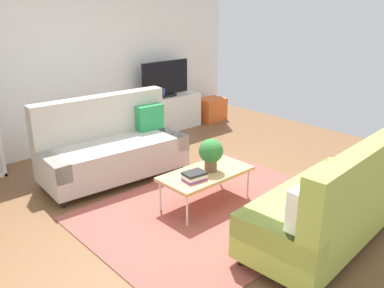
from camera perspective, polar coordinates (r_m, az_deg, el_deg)
name	(u,v)px	position (r m, az deg, el deg)	size (l,w,h in m)	color
ground_plane	(193,202)	(5.01, 0.16, -8.04)	(7.68, 7.68, 0.00)	brown
wall_far	(73,57)	(6.82, -16.26, 11.52)	(6.40, 0.12, 2.90)	white
area_rug	(214,211)	(4.80, 3.14, -9.33)	(2.90, 2.20, 0.01)	#9E4C42
couch_beige	(112,147)	(5.60, -11.07, -0.40)	(1.96, 0.98, 1.10)	#B2ADA3
couch_green	(330,206)	(4.21, 18.67, -8.13)	(1.95, 0.97, 1.10)	#A3BC4C
coffee_table	(206,174)	(4.78, 1.94, -4.22)	(1.10, 0.56, 0.42)	tan
tv_console	(165,113)	(7.59, -3.72, 4.30)	(1.40, 0.44, 0.64)	silver
tv	(165,79)	(7.43, -3.73, 8.97)	(1.00, 0.20, 0.64)	black
storage_trunk	(211,109)	(8.25, 2.72, 4.86)	(0.52, 0.40, 0.44)	orange
potted_plant	(211,153)	(4.73, 2.65, -1.20)	(0.29, 0.29, 0.39)	brown
table_book_0	(194,179)	(4.57, 0.32, -4.87)	(0.24, 0.18, 0.03)	purple
table_book_1	(194,176)	(4.55, 0.32, -4.50)	(0.24, 0.18, 0.04)	silver
table_book_2	(194,173)	(4.54, 0.32, -4.11)	(0.24, 0.18, 0.03)	#262626
vase_0	(137,97)	(7.20, -7.66, 6.47)	(0.11, 0.11, 0.13)	#33B29E
vase_1	(145,95)	(7.29, -6.55, 6.87)	(0.08, 0.08, 0.17)	#B24C4C
bottle_0	(155,92)	(7.29, -5.23, 7.18)	(0.05, 0.05, 0.24)	red
bottle_1	(159,94)	(7.36, -4.63, 6.97)	(0.06, 0.06, 0.15)	#3F8C4C
bottle_2	(164,93)	(7.42, -3.97, 7.15)	(0.05, 0.05, 0.17)	#3359B2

